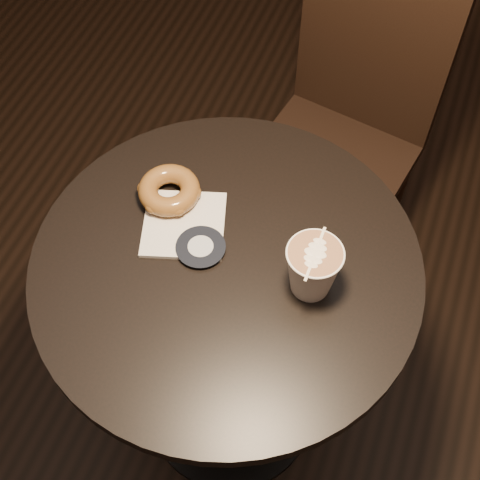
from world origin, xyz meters
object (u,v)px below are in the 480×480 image
Objects in this scene: cafe_table at (228,313)px; pastry_bag at (184,224)px; chair at (350,112)px; doughnut at (169,190)px; latte_cup at (313,270)px.

cafe_table is 0.23m from pastry_bag.
chair reaches higher than doughnut.
latte_cup is (0.25, -0.04, 0.05)m from pastry_bag.
latte_cup is (0.15, 0.01, 0.25)m from cafe_table.
cafe_table is at bearing -31.88° from doughnut.
doughnut is at bearing 148.12° from cafe_table.
chair is (0.08, 0.64, -0.02)m from cafe_table.
cafe_table is 0.78× the size of chair.
cafe_table is 0.29m from doughnut.
chair reaches higher than latte_cup.
latte_cup is at bearing -16.09° from doughnut.
chair is 8.97× the size of latte_cup.
cafe_table is at bearing -177.97° from latte_cup.
chair is 6.49× the size of pastry_bag.
pastry_bag is at bearing -44.21° from doughnut.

